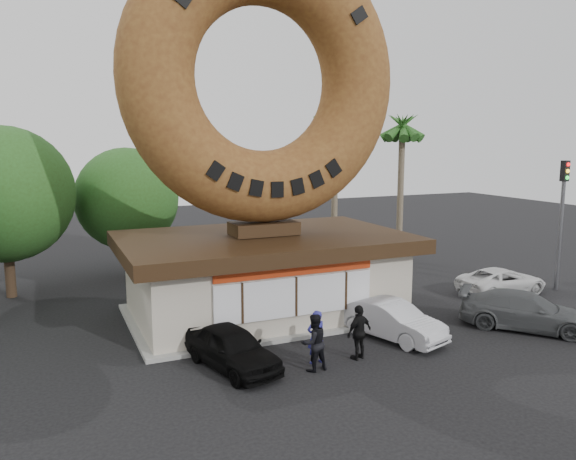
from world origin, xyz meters
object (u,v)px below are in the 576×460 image
at_px(street_lamp, 165,187).
at_px(car_black, 232,348).
at_px(giant_donut, 263,79).
at_px(car_grey, 526,311).
at_px(donut_shop, 264,272).
at_px(person_left, 316,337).
at_px(car_white, 502,281).
at_px(traffic_signal, 562,209).
at_px(person_right, 359,332).
at_px(car_silver, 392,320).
at_px(person_center, 314,342).

bearing_deg(street_lamp, car_black, -93.98).
height_order(giant_donut, car_grey, giant_donut).
height_order(donut_shop, person_left, donut_shop).
xyz_separation_m(giant_donut, car_white, (11.17, -1.44, -8.68)).
distance_m(traffic_signal, car_white, 4.37).
bearing_deg(street_lamp, person_right, -79.24).
bearing_deg(car_white, person_left, 107.96).
bearing_deg(person_right, car_white, -175.21).
height_order(person_left, person_right, person_right).
relative_size(street_lamp, person_right, 4.46).
distance_m(giant_donut, car_silver, 10.16).
bearing_deg(donut_shop, car_black, -121.95).
bearing_deg(traffic_signal, street_lamp, 142.86).
distance_m(car_silver, car_grey, 5.29).
xyz_separation_m(person_center, car_grey, (8.97, 0.25, -0.20)).
relative_size(person_right, car_black, 0.46).
relative_size(person_left, car_silver, 0.43).
distance_m(person_left, car_white, 12.14).
bearing_deg(car_grey, street_lamp, 81.31).
bearing_deg(car_black, car_silver, -12.22).
distance_m(traffic_signal, person_left, 15.01).
distance_m(giant_donut, traffic_signal, 15.14).
bearing_deg(car_black, street_lamp, 71.38).
distance_m(person_center, person_right, 1.76).
relative_size(donut_shop, car_white, 2.64).
height_order(donut_shop, car_grey, donut_shop).
relative_size(donut_shop, street_lamp, 1.40).
relative_size(person_left, car_black, 0.45).
bearing_deg(person_left, car_white, -164.13).
relative_size(giant_donut, street_lamp, 1.37).
relative_size(person_center, car_white, 0.42).
bearing_deg(traffic_signal, person_center, -165.48).
xyz_separation_m(person_right, car_grey, (7.22, 0.01, -0.21)).
height_order(donut_shop, car_silver, donut_shop).
distance_m(person_left, car_black, 2.65).
bearing_deg(person_left, car_grey, 175.68).
distance_m(person_left, car_silver, 3.62).
bearing_deg(traffic_signal, person_right, -164.58).
relative_size(street_lamp, person_left, 4.63).
bearing_deg(car_white, giant_donut, 81.97).
xyz_separation_m(car_black, car_white, (14.04, 3.19, -0.07)).
xyz_separation_m(donut_shop, car_white, (11.17, -1.42, -1.18)).
bearing_deg(giant_donut, donut_shop, -90.00).
height_order(donut_shop, car_black, donut_shop).
distance_m(donut_shop, traffic_signal, 14.30).
height_order(giant_donut, person_center, giant_donut).
bearing_deg(person_center, car_black, -34.17).
relative_size(street_lamp, car_silver, 1.99).
bearing_deg(car_silver, person_left, 177.28).
xyz_separation_m(traffic_signal, car_black, (-16.87, -2.61, -3.21)).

